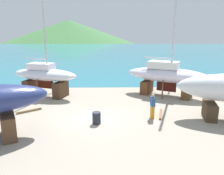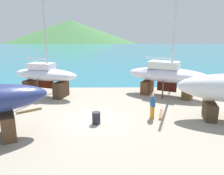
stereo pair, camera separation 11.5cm
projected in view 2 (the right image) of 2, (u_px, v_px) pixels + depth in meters
ground_plane at (91, 130)px, 13.27m from camera, size 41.49×41.49×0.00m
sea_water at (106, 52)px, 64.85m from camera, size 161.74×85.59×0.01m
headland_hill at (71, 41)px, 143.30m from camera, size 146.61×146.61×25.74m
sailboat_small_center at (45, 76)px, 19.98m from camera, size 6.55×4.05×11.27m
sailboat_far_slipway at (167, 75)px, 20.10m from camera, size 7.66×5.62×12.20m
worker at (152, 106)px, 14.88m from camera, size 0.28×0.46×1.68m
barrel_tipped_center at (96, 118)px, 14.09m from camera, size 0.57×0.57×0.76m
timber_long_fore at (29, 111)px, 16.29m from camera, size 1.53×1.16×0.16m
timber_long_aft at (161, 114)px, 15.61m from camera, size 0.66×1.91×0.13m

